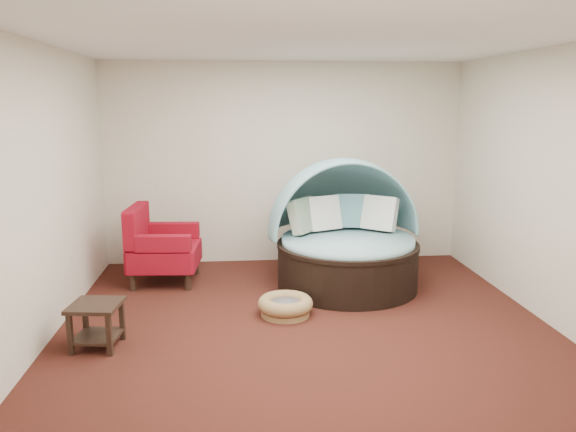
{
  "coord_description": "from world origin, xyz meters",
  "views": [
    {
      "loc": [
        -0.69,
        -5.35,
        2.25
      ],
      "look_at": [
        -0.13,
        0.6,
        1.03
      ],
      "focal_mm": 35.0,
      "sensor_mm": 36.0,
      "label": 1
    }
  ],
  "objects": [
    {
      "name": "wall_front",
      "position": [
        0.0,
        -2.5,
        1.4
      ],
      "size": [
        5.0,
        0.0,
        5.0
      ],
      "primitive_type": "plane",
      "rotation": [
        -1.57,
        0.0,
        0.0
      ],
      "color": "beige",
      "rests_on": "floor"
    },
    {
      "name": "wall_left",
      "position": [
        -2.5,
        0.0,
        1.4
      ],
      "size": [
        0.0,
        5.0,
        5.0
      ],
      "primitive_type": "plane",
      "rotation": [
        1.57,
        0.0,
        1.57
      ],
      "color": "beige",
      "rests_on": "floor"
    },
    {
      "name": "wall_back",
      "position": [
        0.0,
        2.5,
        1.4
      ],
      "size": [
        5.0,
        0.0,
        5.0
      ],
      "primitive_type": "plane",
      "rotation": [
        1.57,
        0.0,
        0.0
      ],
      "color": "beige",
      "rests_on": "floor"
    },
    {
      "name": "side_table",
      "position": [
        -2.0,
        -0.3,
        0.28
      ],
      "size": [
        0.5,
        0.5,
        0.43
      ],
      "rotation": [
        0.0,
        0.0,
        -0.13
      ],
      "color": "black",
      "rests_on": "floor"
    },
    {
      "name": "wall_right",
      "position": [
        2.5,
        0.0,
        1.4
      ],
      "size": [
        0.0,
        5.0,
        5.0
      ],
      "primitive_type": "plane",
      "rotation": [
        1.57,
        0.0,
        -1.57
      ],
      "color": "beige",
      "rests_on": "floor"
    },
    {
      "name": "floor",
      "position": [
        0.0,
        0.0,
        0.0
      ],
      "size": [
        5.0,
        5.0,
        0.0
      ],
      "primitive_type": "plane",
      "color": "#431B13",
      "rests_on": "ground"
    },
    {
      "name": "pet_basket",
      "position": [
        -0.18,
        0.33,
        0.11
      ],
      "size": [
        0.64,
        0.64,
        0.21
      ],
      "rotation": [
        0.0,
        0.0,
        -0.08
      ],
      "color": "olive",
      "rests_on": "floor"
    },
    {
      "name": "canopy_daybed",
      "position": [
        0.65,
        1.3,
        0.73
      ],
      "size": [
        1.99,
        1.92,
        1.59
      ],
      "rotation": [
        0.0,
        0.0,
        0.12
      ],
      "color": "black",
      "rests_on": "floor"
    },
    {
      "name": "red_armchair",
      "position": [
        -1.66,
        1.62,
        0.45
      ],
      "size": [
        0.9,
        0.9,
        0.98
      ],
      "rotation": [
        0.0,
        0.0,
        -0.07
      ],
      "color": "black",
      "rests_on": "floor"
    },
    {
      "name": "ceiling",
      "position": [
        0.0,
        0.0,
        2.8
      ],
      "size": [
        5.0,
        5.0,
        0.0
      ],
      "primitive_type": "plane",
      "rotation": [
        3.14,
        0.0,
        0.0
      ],
      "color": "white",
      "rests_on": "wall_back"
    }
  ]
}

